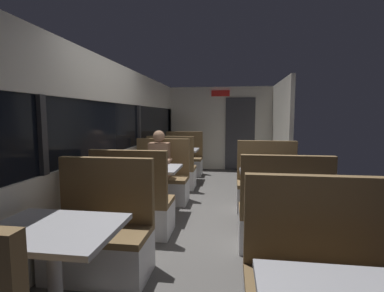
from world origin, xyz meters
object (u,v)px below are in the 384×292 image
bench_far_window_facing_entry (183,162)px  seated_passenger (160,172)px  dining_table_far_window (178,153)px  dining_table_near_window (53,241)px  dining_table_rear_aisle (274,180)px  bench_mid_window_facing_entry (161,183)px  bench_far_window_facing_end (172,173)px  bench_rear_aisle_facing_end (282,222)px  bench_near_window_facing_entry (100,241)px  dining_table_mid_window (149,174)px  bench_mid_window_facing_end (134,209)px  coffee_cup_primary (177,147)px  bench_rear_aisle_facing_entry (267,190)px

bench_far_window_facing_entry → seated_passenger: 2.42m
dining_table_far_window → bench_far_window_facing_entry: size_ratio=0.82×
dining_table_near_window → dining_table_rear_aisle: (1.79, 2.14, 0.00)m
dining_table_near_window → bench_mid_window_facing_entry: 3.06m
bench_far_window_facing_end → bench_rear_aisle_facing_end: same height
bench_near_window_facing_entry → dining_table_mid_window: bench_near_window_facing_entry is taller
bench_mid_window_facing_entry → bench_far_window_facing_entry: 2.34m
bench_mid_window_facing_end → bench_far_window_facing_end: (0.00, 2.34, 0.00)m
dining_table_mid_window → seated_passenger: (0.00, 0.63, -0.10)m
bench_far_window_facing_end → dining_table_far_window: bearing=90.0°
bench_far_window_facing_entry → dining_table_near_window: bearing=-90.0°
dining_table_far_window → bench_mid_window_facing_end: bearing=-90.0°
bench_mid_window_facing_end → seated_passenger: seated_passenger is taller
bench_mid_window_facing_end → bench_mid_window_facing_entry: same height
bench_far_window_facing_entry → bench_rear_aisle_facing_end: bearing=-65.6°
dining_table_mid_window → bench_mid_window_facing_end: (0.00, -0.70, -0.31)m
bench_far_window_facing_end → dining_table_rear_aisle: size_ratio=1.22×
bench_rear_aisle_facing_end → seated_passenger: bearing=139.5°
bench_mid_window_facing_entry → bench_far_window_facing_entry: (0.00, 2.34, 0.00)m
bench_rear_aisle_facing_end → coffee_cup_primary: 3.79m
bench_mid_window_facing_end → bench_mid_window_facing_entry: bearing=90.0°
dining_table_mid_window → bench_far_window_facing_end: bench_far_window_facing_end is taller
bench_near_window_facing_entry → coffee_cup_primary: bench_near_window_facing_entry is taller
dining_table_mid_window → dining_table_rear_aisle: same height
bench_far_window_facing_entry → bench_mid_window_facing_end: bearing=-90.0°
dining_table_rear_aisle → coffee_cup_primary: coffee_cup_primary is taller
bench_rear_aisle_facing_end → bench_rear_aisle_facing_entry: bearing=90.0°
bench_far_window_facing_end → coffee_cup_primary: (-0.04, 0.75, 0.46)m
bench_rear_aisle_facing_entry → coffee_cup_primary: (-1.83, 1.89, 0.46)m
dining_table_near_window → dining_table_rear_aisle: same height
seated_passenger → coffee_cup_primary: size_ratio=14.00×
dining_table_near_window → bench_near_window_facing_entry: bench_near_window_facing_entry is taller
dining_table_near_window → dining_table_mid_window: (0.00, 2.34, 0.00)m
bench_rear_aisle_facing_entry → bench_rear_aisle_facing_end: bearing=-90.0°
bench_mid_window_facing_end → dining_table_far_window: bearing=90.0°
bench_far_window_facing_end → bench_far_window_facing_entry: 1.40m
bench_rear_aisle_facing_end → bench_rear_aisle_facing_entry: same height
bench_far_window_facing_entry → bench_far_window_facing_end: bearing=-90.0°
bench_mid_window_facing_entry → dining_table_far_window: size_ratio=1.22×
bench_far_window_facing_entry → bench_rear_aisle_facing_entry: 3.11m
dining_table_far_window → seated_passenger: (0.00, -1.71, -0.10)m
bench_mid_window_facing_entry → bench_rear_aisle_facing_end: (1.79, -1.60, 0.00)m
bench_mid_window_facing_end → bench_rear_aisle_facing_end: 1.80m
bench_far_window_facing_end → coffee_cup_primary: bench_far_window_facing_end is taller
bench_near_window_facing_entry → bench_far_window_facing_entry: same height
dining_table_near_window → dining_table_mid_window: bearing=90.0°
bench_far_window_facing_end → dining_table_rear_aisle: bench_far_window_facing_end is taller
bench_near_window_facing_entry → bench_mid_window_facing_entry: same height
dining_table_near_window → bench_near_window_facing_entry: bearing=90.0°
bench_rear_aisle_facing_end → coffee_cup_primary: bench_rear_aisle_facing_end is taller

